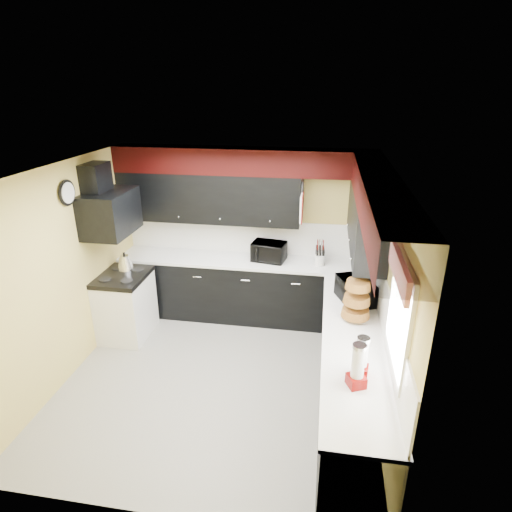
% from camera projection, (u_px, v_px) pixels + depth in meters
% --- Properties ---
extents(ground, '(3.60, 3.60, 0.00)m').
position_uv_depth(ground, '(220.00, 378.00, 5.16)').
color(ground, gray).
rests_on(ground, ground).
extents(wall_back, '(3.60, 0.06, 2.50)m').
position_uv_depth(wall_back, '(246.00, 232.00, 6.33)').
color(wall_back, '#E0C666').
rests_on(wall_back, ground).
extents(wall_right, '(0.06, 3.60, 2.50)m').
position_uv_depth(wall_right, '(385.00, 297.00, 4.42)').
color(wall_right, '#E0C666').
rests_on(wall_right, ground).
extents(wall_left, '(0.06, 3.60, 2.50)m').
position_uv_depth(wall_left, '(65.00, 274.00, 4.96)').
color(wall_left, '#E0C666').
rests_on(wall_left, ground).
extents(ceiling, '(3.60, 3.60, 0.06)m').
position_uv_depth(ceiling, '(212.00, 171.00, 4.21)').
color(ceiling, white).
rests_on(ceiling, wall_back).
extents(cab_back, '(3.60, 0.60, 0.90)m').
position_uv_depth(cab_back, '(243.00, 289.00, 6.36)').
color(cab_back, black).
rests_on(cab_back, ground).
extents(cab_right, '(0.60, 3.00, 0.90)m').
position_uv_depth(cab_right, '(350.00, 376.00, 4.49)').
color(cab_right, black).
rests_on(cab_right, ground).
extents(counter_back, '(3.62, 0.64, 0.04)m').
position_uv_depth(counter_back, '(243.00, 260.00, 6.18)').
color(counter_back, white).
rests_on(counter_back, cab_back).
extents(counter_right, '(0.64, 3.02, 0.04)m').
position_uv_depth(counter_right, '(354.00, 338.00, 4.31)').
color(counter_right, white).
rests_on(counter_right, cab_right).
extents(splash_back, '(3.60, 0.02, 0.50)m').
position_uv_depth(splash_back, '(246.00, 236.00, 6.34)').
color(splash_back, white).
rests_on(splash_back, counter_back).
extents(splash_right, '(0.02, 3.60, 0.50)m').
position_uv_depth(splash_right, '(384.00, 302.00, 4.44)').
color(splash_right, white).
rests_on(splash_right, counter_right).
extents(upper_back, '(2.60, 0.35, 0.70)m').
position_uv_depth(upper_back, '(209.00, 197.00, 6.04)').
color(upper_back, black).
rests_on(upper_back, wall_back).
extents(upper_right, '(0.35, 1.80, 0.70)m').
position_uv_depth(upper_right, '(367.00, 220.00, 5.06)').
color(upper_right, black).
rests_on(upper_right, wall_right).
extents(soffit_back, '(3.60, 0.36, 0.35)m').
position_uv_depth(soffit_back, '(243.00, 161.00, 5.76)').
color(soffit_back, black).
rests_on(soffit_back, wall_back).
extents(soffit_right, '(0.36, 3.24, 0.35)m').
position_uv_depth(soffit_right, '(381.00, 200.00, 3.87)').
color(soffit_right, black).
rests_on(soffit_right, wall_right).
extents(stove, '(0.60, 0.75, 0.86)m').
position_uv_depth(stove, '(126.00, 307.00, 5.91)').
color(stove, white).
rests_on(stove, ground).
extents(cooktop, '(0.62, 0.77, 0.06)m').
position_uv_depth(cooktop, '(122.00, 277.00, 5.73)').
color(cooktop, black).
rests_on(cooktop, stove).
extents(hood, '(0.50, 0.78, 0.55)m').
position_uv_depth(hood, '(110.00, 213.00, 5.41)').
color(hood, black).
rests_on(hood, wall_left).
extents(hood_duct, '(0.24, 0.40, 0.40)m').
position_uv_depth(hood_duct, '(96.00, 179.00, 5.27)').
color(hood_duct, black).
rests_on(hood_duct, wall_left).
extents(window, '(0.03, 0.86, 0.96)m').
position_uv_depth(window, '(400.00, 315.00, 3.48)').
color(window, white).
rests_on(window, wall_right).
extents(valance, '(0.04, 0.88, 0.20)m').
position_uv_depth(valance, '(399.00, 270.00, 3.34)').
color(valance, red).
rests_on(valance, wall_right).
extents(pan_top, '(0.03, 0.22, 0.40)m').
position_uv_depth(pan_top, '(303.00, 188.00, 5.70)').
color(pan_top, black).
rests_on(pan_top, upper_back).
extents(pan_mid, '(0.03, 0.28, 0.46)m').
position_uv_depth(pan_mid, '(301.00, 209.00, 5.67)').
color(pan_mid, black).
rests_on(pan_mid, upper_back).
extents(pan_low, '(0.03, 0.24, 0.42)m').
position_uv_depth(pan_low, '(302.00, 206.00, 5.92)').
color(pan_low, black).
rests_on(pan_low, upper_back).
extents(cut_board, '(0.03, 0.26, 0.35)m').
position_uv_depth(cut_board, '(302.00, 208.00, 5.54)').
color(cut_board, white).
rests_on(cut_board, upper_back).
extents(baskets, '(0.27, 0.27, 0.50)m').
position_uv_depth(baskets, '(357.00, 299.00, 4.53)').
color(baskets, brown).
rests_on(baskets, upper_right).
extents(clock, '(0.03, 0.30, 0.30)m').
position_uv_depth(clock, '(67.00, 193.00, 4.84)').
color(clock, black).
rests_on(clock, wall_left).
extents(deco_plate, '(0.03, 0.24, 0.24)m').
position_uv_depth(deco_plate, '(399.00, 214.00, 3.72)').
color(deco_plate, white).
rests_on(deco_plate, wall_right).
extents(toaster_oven, '(0.52, 0.46, 0.27)m').
position_uv_depth(toaster_oven, '(269.00, 251.00, 6.09)').
color(toaster_oven, black).
rests_on(toaster_oven, counter_back).
extents(microwave, '(0.49, 0.58, 0.27)m').
position_uv_depth(microwave, '(356.00, 291.00, 4.94)').
color(microwave, black).
rests_on(microwave, counter_right).
extents(utensil_crock, '(0.14, 0.14, 0.15)m').
position_uv_depth(utensil_crock, '(319.00, 260.00, 5.95)').
color(utensil_crock, silver).
rests_on(utensil_crock, counter_back).
extents(knife_block, '(0.13, 0.17, 0.24)m').
position_uv_depth(knife_block, '(320.00, 255.00, 5.99)').
color(knife_block, black).
rests_on(knife_block, counter_back).
extents(kettle, '(0.28, 0.28, 0.20)m').
position_uv_depth(kettle, '(125.00, 262.00, 5.87)').
color(kettle, silver).
rests_on(kettle, cooktop).
extents(dispenser_a, '(0.15, 0.15, 0.35)m').
position_uv_depth(dispenser_a, '(362.00, 359.00, 3.66)').
color(dispenser_a, '#690100').
rests_on(dispenser_a, counter_right).
extents(dispenser_b, '(0.18, 0.18, 0.38)m').
position_uv_depth(dispenser_b, '(358.00, 367.00, 3.53)').
color(dispenser_b, '#671206').
rests_on(dispenser_b, counter_right).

